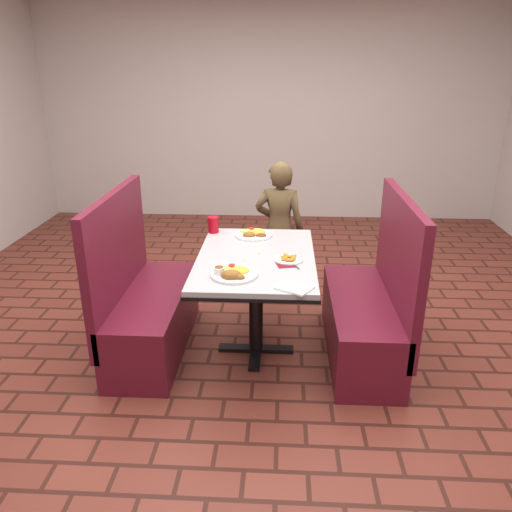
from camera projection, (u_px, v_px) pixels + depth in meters
name	position (u px, v px, depth m)	size (l,w,h in m)	color
room	(256.00, 76.00, 3.00)	(7.00, 7.04, 2.82)	brown
dining_table	(256.00, 269.00, 3.45)	(0.81, 1.21, 0.75)	#B1B3B6
booth_bench_left	(146.00, 308.00, 3.61)	(0.47, 1.20, 1.17)	maroon
booth_bench_right	(368.00, 314.00, 3.53)	(0.47, 1.20, 1.17)	maroon
diner_person	(279.00, 228.00, 4.46)	(0.44, 0.29, 1.21)	brown
near_dinner_plate	(233.00, 271.00, 3.08)	(0.29, 0.29, 0.09)	white
far_dinner_plate	(254.00, 232.00, 3.81)	(0.29, 0.29, 0.07)	white
plantain_plate	(288.00, 259.00, 3.33)	(0.19, 0.19, 0.03)	white
maroon_napkin	(285.00, 265.00, 3.27)	(0.11, 0.11, 0.00)	maroon
spoon_utensil	(295.00, 265.00, 3.25)	(0.01, 0.14, 0.00)	#B9B9BD
red_tumbler	(213.00, 225.00, 3.88)	(0.08, 0.08, 0.12)	#B50C19
paper_napkin	(294.00, 287.00, 2.92)	(0.20, 0.15, 0.01)	white
knife_utensil	(246.00, 273.00, 3.11)	(0.01, 0.17, 0.00)	silver
fork_utensil	(239.00, 274.00, 3.10)	(0.01, 0.16, 0.00)	silver
lettuce_shreds	(262.00, 253.00, 3.47)	(0.28, 0.32, 0.00)	#8EBA4A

